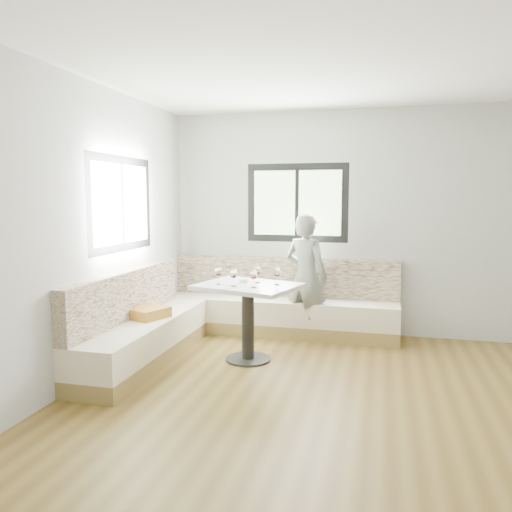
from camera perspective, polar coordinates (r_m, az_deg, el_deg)
The scene contains 10 objects.
room at distance 3.93m, azimuth 10.70°, elevation 2.14°, with size 5.01×5.01×2.81m.
banquette at distance 5.90m, azimuth -3.47°, elevation -6.90°, with size 2.90×2.80×0.95m.
table at distance 5.26m, azimuth -0.94°, elevation -5.45°, with size 1.17×1.02×0.82m.
person at distance 6.09m, azimuth 5.75°, elevation -2.34°, with size 0.56×0.37×1.53m, color slate.
olive_ramekin at distance 5.33m, azimuth -1.45°, elevation -2.84°, with size 0.09×0.09×0.04m.
wine_glass_a at distance 5.21m, azimuth -4.32°, elevation -1.88°, with size 0.08×0.08×0.18m.
wine_glass_b at distance 5.08m, azimuth -2.58°, elevation -2.09°, with size 0.08×0.08×0.18m.
wine_glass_c at distance 5.01m, azimuth -0.28°, elevation -2.22°, with size 0.08×0.08×0.18m.
wine_glass_d at distance 5.30m, azimuth 0.14°, elevation -1.73°, with size 0.08×0.08×0.18m.
wine_glass_e at distance 5.16m, azimuth 2.43°, elevation -1.96°, with size 0.08×0.08×0.18m.
Camera 1 is at (0.16, -3.83, 1.71)m, focal length 35.00 mm.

